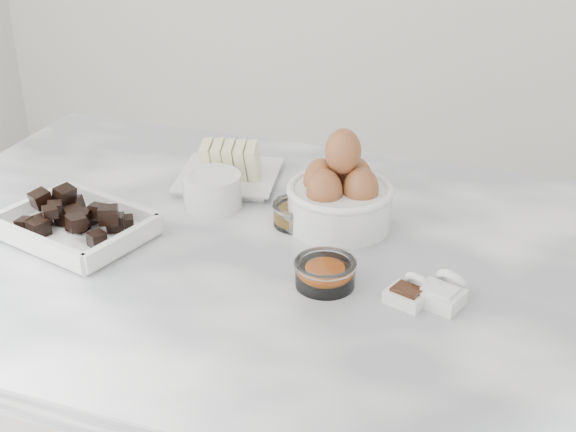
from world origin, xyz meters
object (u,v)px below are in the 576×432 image
object	(u,v)px
butter_plate	(227,167)
sugar_ramekin	(212,189)
chocolate_dish	(75,222)
vanilla_spoon	(409,292)
egg_bowl	(340,195)
honey_bowl	(299,213)
zest_bowl	(325,272)
salt_spoon	(443,292)

from	to	relation	value
butter_plate	sugar_ramekin	distance (m)	0.10
chocolate_dish	vanilla_spoon	xyz separation A→B (m)	(0.51, -0.01, -0.01)
egg_bowl	vanilla_spoon	world-z (taller)	egg_bowl
sugar_ramekin	vanilla_spoon	size ratio (longest dim) A/B	1.31
sugar_ramekin	honey_bowl	bearing A→B (deg)	-4.11
zest_bowl	sugar_ramekin	bearing A→B (deg)	145.35
honey_bowl	sugar_ramekin	bearing A→B (deg)	175.89
butter_plate	sugar_ramekin	xyz separation A→B (m)	(0.02, -0.10, 0.01)
egg_bowl	honey_bowl	xyz separation A→B (m)	(-0.06, -0.02, -0.03)
zest_bowl	salt_spoon	bearing A→B (deg)	4.40
honey_bowl	zest_bowl	world-z (taller)	zest_bowl
egg_bowl	chocolate_dish	bearing A→B (deg)	-155.16
chocolate_dish	salt_spoon	xyz separation A→B (m)	(0.55, 0.01, -0.01)
chocolate_dish	honey_bowl	distance (m)	0.34
butter_plate	vanilla_spoon	distance (m)	0.46
sugar_ramekin	salt_spoon	bearing A→B (deg)	-21.29
chocolate_dish	sugar_ramekin	xyz separation A→B (m)	(0.15, 0.16, 0.01)
chocolate_dish	zest_bowl	distance (m)	0.39
zest_bowl	vanilla_spoon	xyz separation A→B (m)	(0.12, -0.00, -0.01)
chocolate_dish	sugar_ramekin	size ratio (longest dim) A/B	2.66
egg_bowl	honey_bowl	size ratio (longest dim) A/B	1.97
zest_bowl	chocolate_dish	bearing A→B (deg)	179.04
honey_bowl	salt_spoon	bearing A→B (deg)	-30.27
honey_bowl	vanilla_spoon	xyz separation A→B (m)	(0.21, -0.16, -0.01)
chocolate_dish	egg_bowl	bearing A→B (deg)	24.84
chocolate_dish	vanilla_spoon	distance (m)	0.51
egg_bowl	sugar_ramekin	bearing A→B (deg)	-178.10
egg_bowl	zest_bowl	xyz separation A→B (m)	(0.03, -0.17, -0.03)
butter_plate	sugar_ramekin	world-z (taller)	butter_plate
salt_spoon	egg_bowl	bearing A→B (deg)	139.18
vanilla_spoon	sugar_ramekin	bearing A→B (deg)	154.85
butter_plate	salt_spoon	world-z (taller)	butter_plate
butter_plate	egg_bowl	distance (m)	0.25
chocolate_dish	salt_spoon	world-z (taller)	chocolate_dish
vanilla_spoon	honey_bowl	bearing A→B (deg)	142.77
honey_bowl	salt_spoon	size ratio (longest dim) A/B	1.02
egg_bowl	vanilla_spoon	size ratio (longest dim) A/B	2.30
sugar_ramekin	zest_bowl	xyz separation A→B (m)	(0.24, -0.17, -0.01)
salt_spoon	butter_plate	bearing A→B (deg)	148.59
honey_bowl	salt_spoon	xyz separation A→B (m)	(0.25, -0.14, -0.00)
butter_plate	zest_bowl	bearing A→B (deg)	-45.66
vanilla_spoon	salt_spoon	size ratio (longest dim) A/B	0.87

